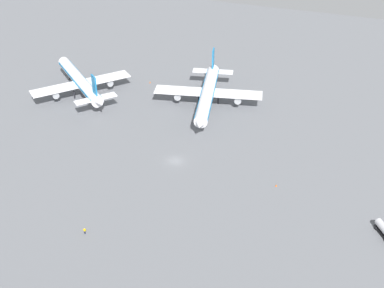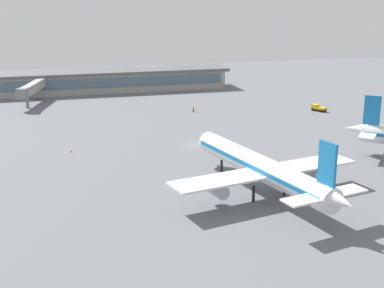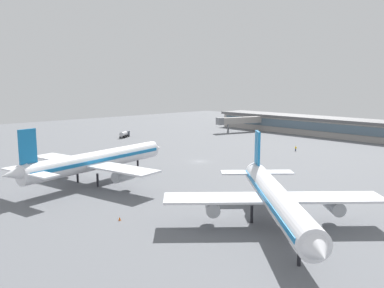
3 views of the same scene
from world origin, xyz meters
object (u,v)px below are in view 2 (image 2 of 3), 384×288
Objects in this scene: pushback_tractor at (318,108)px; ground_crew_worker at (193,109)px; safety_cone_near_gate at (71,151)px; airplane_at_gate at (262,167)px.

pushback_tractor reaches higher than ground_crew_worker.
ground_crew_worker is 50.14m from safety_cone_near_gate.
pushback_tractor is at bearing -116.69° from ground_crew_worker.
ground_crew_worker is 2.78× the size of safety_cone_near_gate.
safety_cone_near_gate is at bearing 79.83° from pushback_tractor.
airplane_at_gate is 69.03m from ground_crew_worker.
pushback_tractor is 2.86× the size of ground_crew_worker.
airplane_at_gate is 9.26× the size of pushback_tractor.
pushback_tractor reaches higher than safety_cone_near_gate.
airplane_at_gate is 73.65× the size of safety_cone_near_gate.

